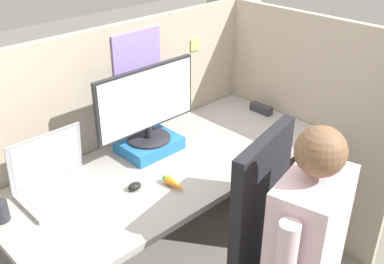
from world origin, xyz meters
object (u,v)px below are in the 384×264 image
object	(u,v)px
paper_box	(149,145)
pen_cup	(0,211)
laptop	(57,182)
stapler	(261,109)
monitor	(147,103)
carrot_toy	(176,185)

from	to	relation	value
paper_box	pen_cup	distance (m)	0.78
laptop	stapler	bearing A→B (deg)	-5.09
monitor	carrot_toy	bearing A→B (deg)	-110.41
laptop	carrot_toy	xyz separation A→B (m)	(0.39, -0.34, -0.03)
monitor	stapler	xyz separation A→B (m)	(0.77, -0.12, -0.24)
carrot_toy	paper_box	bearing A→B (deg)	69.44
monitor	laptop	world-z (taller)	monitor
laptop	carrot_toy	distance (m)	0.52
stapler	pen_cup	bearing A→B (deg)	176.40
monitor	carrot_toy	size ratio (longest dim) A/B	3.96
laptop	stapler	world-z (taller)	laptop
monitor	laptop	size ratio (longest dim) A/B	1.67
monitor	stapler	distance (m)	0.81
monitor	stapler	size ratio (longest dim) A/B	4.11
carrot_toy	stapler	bearing A→B (deg)	14.39
carrot_toy	pen_cup	size ratio (longest dim) A/B	1.69
carrot_toy	monitor	bearing A→B (deg)	69.59
pen_cup	carrot_toy	bearing A→B (deg)	-26.70
laptop	paper_box	bearing A→B (deg)	0.28
stapler	carrot_toy	xyz separation A→B (m)	(-0.90, -0.23, -0.00)
laptop	stapler	xyz separation A→B (m)	(1.28, -0.11, -0.03)
stapler	pen_cup	size ratio (longest dim) A/B	1.63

